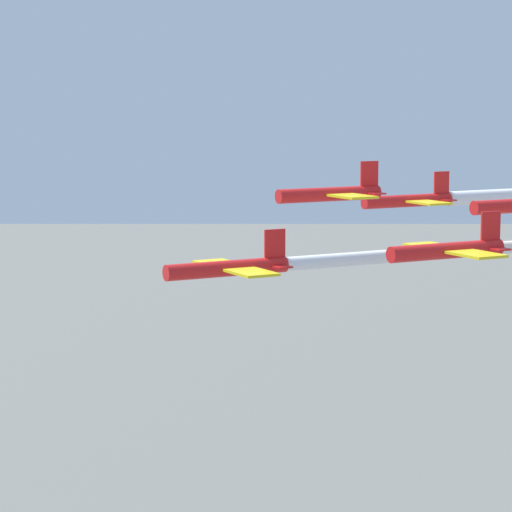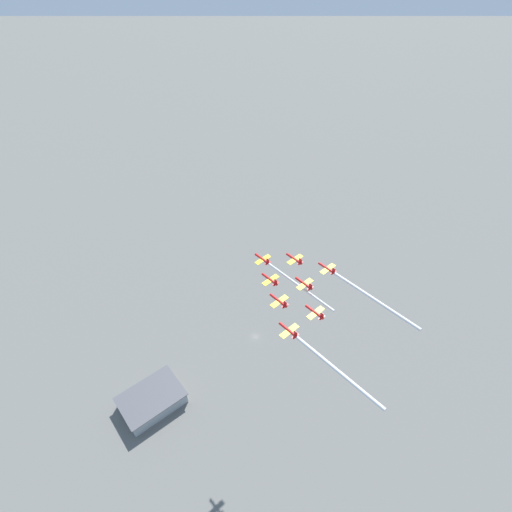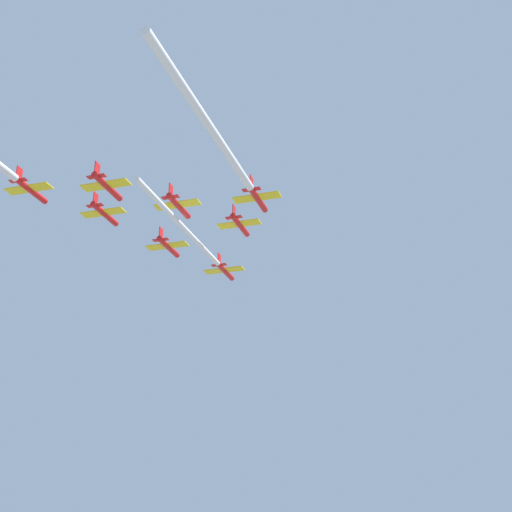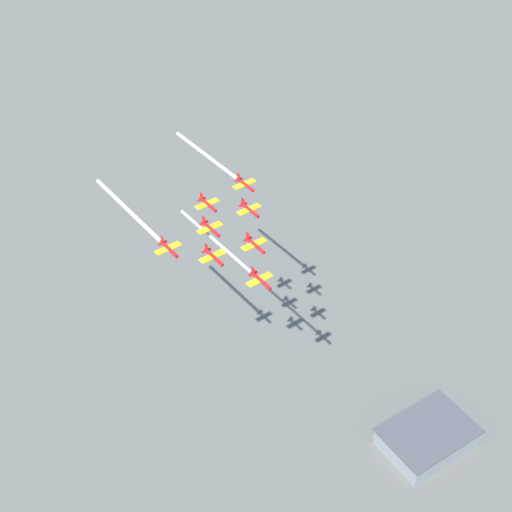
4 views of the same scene
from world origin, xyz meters
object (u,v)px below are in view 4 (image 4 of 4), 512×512
object	(u,v)px
hangar	(427,437)
jet_6	(245,184)
jet_0	(260,280)
jet_4	(210,228)
jet_5	(168,248)
jet_1	(254,245)
jet_7	(207,204)
jet_3	(249,210)
jet_2	(213,256)

from	to	relation	value
hangar	jet_6	bearing A→B (deg)	122.63
hangar	jet_6	distance (m)	119.55
jet_0	jet_6	distance (m)	43.50
jet_4	jet_5	bearing A→B (deg)	-0.00
jet_1	jet_4	size ratio (longest dim) A/B	1.00
hangar	jet_7	size ratio (longest dim) A/B	3.86
jet_5	jet_6	size ratio (longest dim) A/B	1.00
jet_3	jet_0	bearing A→B (deg)	59.53
hangar	jet_6	size ratio (longest dim) A/B	3.86
jet_1	jet_2	xyz separation A→B (m)	(-14.63, -0.90, 2.66)
jet_0	jet_6	size ratio (longest dim) A/B	1.00
jet_2	jet_6	world-z (taller)	jet_2
hangar	jet_4	distance (m)	121.84
hangar	jet_0	distance (m)	110.77
jet_2	hangar	bearing A→B (deg)	148.50
hangar	jet_0	world-z (taller)	jet_0
jet_6	jet_5	bearing A→B (deg)	18.78
jet_4	jet_7	xyz separation A→B (m)	(6.55, 12.88, -1.31)
jet_0	jet_2	distance (m)	14.98
hangar	jet_3	size ratio (longest dim) A/B	3.86
jet_2	jet_4	distance (m)	14.48
jet_4	jet_6	size ratio (longest dim) A/B	1.00
jet_5	jet_2	bearing A→B (deg)	120.47
jet_3	jet_5	size ratio (longest dim) A/B	1.00
jet_6	hangar	bearing A→B (deg)	119.12
jet_0	jet_5	world-z (taller)	jet_5
jet_5	jet_6	xyz separation A→B (m)	(35.81, 14.68, 1.08)
hangar	jet_0	xyz separation A→B (m)	(-59.84, 24.10, 90.05)
jet_1	jet_7	world-z (taller)	jet_7
jet_2	jet_7	size ratio (longest dim) A/B	1.00
hangar	jet_7	distance (m)	123.57
jet_5	jet_7	distance (m)	25.28
jet_0	jet_7	size ratio (longest dim) A/B	1.00
jet_1	jet_4	bearing A→B (deg)	-59.53
jet_3	jet_7	world-z (taller)	jet_3
jet_1	jet_7	xyz separation A→B (m)	(-1.53, 24.87, 0.55)
jet_4	jet_7	world-z (taller)	jet_4
hangar	jet_7	world-z (taller)	jet_7
jet_3	jet_4	size ratio (longest dim) A/B	1.00
jet_2	jet_5	distance (m)	14.54
jet_6	jet_7	bearing A→B (deg)	-0.00
jet_2	jet_5	size ratio (longest dim) A/B	1.00
jet_5	jet_1	bearing A→B (deg)	150.46
jet_2	jet_3	distance (m)	25.27
jet_0	jet_3	size ratio (longest dim) A/B	1.00
jet_0	jet_4	world-z (taller)	jet_4
hangar	jet_5	distance (m)	128.93
jet_3	jet_7	size ratio (longest dim) A/B	1.00
jet_4	jet_5	size ratio (longest dim) A/B	1.00
jet_2	jet_7	xyz separation A→B (m)	(13.10, 25.77, -2.11)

